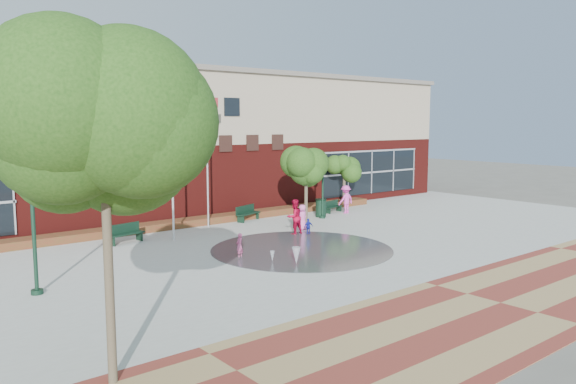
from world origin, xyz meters
TOP-DOWN VIEW (x-y plane):
  - ground at (0.00, 0.00)m, footprint 120.00×120.00m
  - plaza_concrete at (0.00, 4.00)m, footprint 46.00×18.00m
  - paver_band at (0.00, -7.00)m, footprint 46.00×6.00m
  - splash_pad at (0.00, 3.00)m, footprint 8.40×8.40m
  - library_building at (0.00, 17.48)m, footprint 44.40×10.40m
  - flower_bed at (0.00, 11.60)m, footprint 26.00×1.20m
  - flagpole_left at (-3.59, 8.55)m, footprint 0.99×0.47m
  - flagpole_right at (-0.37, 10.60)m, footprint 0.94×0.25m
  - lamp_left at (-11.47, 3.52)m, footprint 0.45×0.45m
  - lamp_right at (6.52, 8.67)m, footprint 0.40×0.40m
  - bench_left at (-5.78, 9.44)m, footprint 1.97×0.91m
  - bench_mid at (2.44, 10.80)m, footprint 1.93×1.14m
  - bench_right at (8.58, 9.87)m, footprint 1.61×0.77m
  - trash_can at (6.78, 9.10)m, footprint 0.70×0.70m
  - tree_big_left at (-12.01, -4.49)m, footprint 4.78×4.78m
  - tree_mid at (4.10, 7.42)m, footprint 2.63×2.63m
  - tree_small_right at (10.75, 11.07)m, footprint 2.14×2.14m
  - water_jet_a at (-2.03, 0.96)m, footprint 0.37×0.37m
  - water_jet_b at (-2.52, 1.95)m, footprint 0.20×0.20m
  - child_splash at (-3.09, 3.56)m, footprint 0.47×0.41m
  - adult_red at (2.03, 5.96)m, footprint 0.92×0.72m
  - adult_pink at (3.11, 6.58)m, footprint 0.77×0.59m
  - child_blue at (2.53, 5.41)m, footprint 0.54×0.32m
  - person_bench at (9.00, 9.14)m, footprint 1.20×0.71m

SIDE VIEW (x-z plane):
  - ground at x=0.00m, z-range 0.00..0.00m
  - flower_bed at x=0.00m, z-range -0.20..0.20m
  - water_jet_a at x=-2.03m, z-range -0.36..0.36m
  - water_jet_b at x=-2.52m, z-range -0.23..0.23m
  - plaza_concrete at x=0.00m, z-range 0.00..0.01m
  - paver_band at x=0.00m, z-range 0.00..0.01m
  - splash_pad at x=0.00m, z-range 0.00..0.01m
  - bench_right at x=8.58m, z-range -0.14..0.64m
  - bench_mid at x=2.44m, z-range -0.17..0.77m
  - bench_left at x=-5.78m, z-range -0.17..0.79m
  - child_blue at x=2.53m, z-range 0.00..0.87m
  - child_splash at x=-3.09m, z-range 0.00..1.08m
  - trash_can at x=6.78m, z-range 0.01..1.15m
  - adult_pink at x=3.11m, z-range 0.00..1.42m
  - person_bench at x=9.00m, z-range 0.00..1.83m
  - adult_red at x=2.03m, z-range 0.00..1.86m
  - lamp_right at x=6.52m, z-range 0.46..4.21m
  - lamp_left at x=-11.47m, z-range 0.52..4.76m
  - tree_small_right at x=10.75m, z-range 0.84..4.49m
  - tree_mid at x=4.10m, z-range 1.01..5.45m
  - flagpole_right at x=-0.37m, z-range 0.45..8.13m
  - library_building at x=0.00m, z-range 0.04..9.24m
  - flagpole_left at x=-3.59m, z-range 0.51..9.56m
  - tree_big_left at x=-12.01m, z-range 1.64..9.28m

